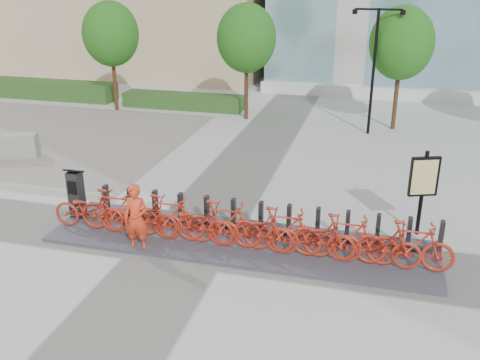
% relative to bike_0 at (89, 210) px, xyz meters
% --- Properties ---
extents(ground, '(120.00, 120.00, 0.00)m').
position_rel_bike_0_xyz_m(ground, '(2.60, 0.05, -0.60)').
color(ground, '#B5B5B5').
extents(gravel_patch, '(14.00, 14.00, 0.00)m').
position_rel_bike_0_xyz_m(gravel_patch, '(-7.40, 7.05, -0.59)').
color(gravel_patch, slate).
rests_on(gravel_patch, ground).
extents(hedge_a, '(10.00, 1.40, 0.90)m').
position_rel_bike_0_xyz_m(hedge_a, '(-11.40, 13.55, -0.15)').
color(hedge_a, '#193E17').
rests_on(hedge_a, ground).
extents(hedge_b, '(6.00, 1.20, 0.70)m').
position_rel_bike_0_xyz_m(hedge_b, '(-2.40, 13.25, -0.25)').
color(hedge_b, '#193E17').
rests_on(hedge_b, ground).
extents(tree_0, '(2.60, 2.60, 5.10)m').
position_rel_bike_0_xyz_m(tree_0, '(-5.40, 12.05, 2.99)').
color(tree_0, '#53301C').
rests_on(tree_0, ground).
extents(tree_1, '(2.60, 2.60, 5.10)m').
position_rel_bike_0_xyz_m(tree_1, '(1.10, 12.05, 2.99)').
color(tree_1, '#53301C').
rests_on(tree_1, ground).
extents(tree_2, '(2.60, 2.60, 5.10)m').
position_rel_bike_0_xyz_m(tree_2, '(7.60, 12.05, 2.99)').
color(tree_2, '#53301C').
rests_on(tree_2, ground).
extents(streetlamp, '(2.00, 0.20, 5.00)m').
position_rel_bike_0_xyz_m(streetlamp, '(6.60, 11.05, 2.54)').
color(streetlamp, black).
rests_on(streetlamp, ground).
extents(dock_pad, '(9.60, 2.40, 0.08)m').
position_rel_bike_0_xyz_m(dock_pad, '(3.90, 0.35, -0.56)').
color(dock_pad, '#40404B').
rests_on(dock_pad, ground).
extents(dock_rail_posts, '(8.74, 0.50, 0.85)m').
position_rel_bike_0_xyz_m(dock_rail_posts, '(4.32, 0.82, -0.09)').
color(dock_rail_posts, black).
rests_on(dock_rail_posts, dock_pad).
extents(bike_0, '(1.97, 0.69, 1.03)m').
position_rel_bike_0_xyz_m(bike_0, '(0.00, 0.00, 0.00)').
color(bike_0, '#A32616').
rests_on(bike_0, dock_pad).
extents(bike_1, '(1.91, 0.54, 1.15)m').
position_rel_bike_0_xyz_m(bike_1, '(0.72, 0.00, 0.06)').
color(bike_1, '#A32616').
rests_on(bike_1, dock_pad).
extents(bike_2, '(1.97, 0.69, 1.03)m').
position_rel_bike_0_xyz_m(bike_2, '(1.44, 0.00, 0.00)').
color(bike_2, '#A32616').
rests_on(bike_2, dock_pad).
extents(bike_3, '(1.91, 0.54, 1.15)m').
position_rel_bike_0_xyz_m(bike_3, '(2.16, 0.00, 0.06)').
color(bike_3, '#A32616').
rests_on(bike_3, dock_pad).
extents(bike_4, '(1.97, 0.69, 1.03)m').
position_rel_bike_0_xyz_m(bike_4, '(2.88, 0.00, 0.00)').
color(bike_4, '#A32616').
rests_on(bike_4, dock_pad).
extents(bike_5, '(1.91, 0.54, 1.15)m').
position_rel_bike_0_xyz_m(bike_5, '(3.60, 0.00, 0.06)').
color(bike_5, '#A32616').
rests_on(bike_5, dock_pad).
extents(bike_6, '(1.97, 0.69, 1.03)m').
position_rel_bike_0_xyz_m(bike_6, '(4.32, 0.00, 0.00)').
color(bike_6, '#A32616').
rests_on(bike_6, dock_pad).
extents(bike_7, '(1.91, 0.54, 1.15)m').
position_rel_bike_0_xyz_m(bike_7, '(5.04, 0.00, 0.06)').
color(bike_7, '#A32616').
rests_on(bike_7, dock_pad).
extents(bike_8, '(1.97, 0.69, 1.03)m').
position_rel_bike_0_xyz_m(bike_8, '(5.76, 0.00, 0.00)').
color(bike_8, '#A32616').
rests_on(bike_8, dock_pad).
extents(bike_9, '(1.91, 0.54, 1.15)m').
position_rel_bike_0_xyz_m(bike_9, '(6.48, 0.00, 0.06)').
color(bike_9, '#A32616').
rests_on(bike_9, dock_pad).
extents(bike_10, '(1.97, 0.69, 1.03)m').
position_rel_bike_0_xyz_m(bike_10, '(7.20, 0.00, 0.00)').
color(bike_10, '#A32616').
rests_on(bike_10, dock_pad).
extents(bike_11, '(1.91, 0.54, 1.15)m').
position_rel_bike_0_xyz_m(bike_11, '(7.92, 0.00, 0.06)').
color(bike_11, '#A32616').
rests_on(bike_11, dock_pad).
extents(kiosk, '(0.44, 0.37, 1.40)m').
position_rel_bike_0_xyz_m(kiosk, '(-0.70, 0.58, 0.15)').
color(kiosk, black).
rests_on(kiosk, dock_pad).
extents(worker_red, '(0.64, 0.44, 1.69)m').
position_rel_bike_0_xyz_m(worker_red, '(1.63, -0.63, 0.25)').
color(worker_red, red).
rests_on(worker_red, ground).
extents(jersey_barrier, '(2.28, 1.34, 0.85)m').
position_rel_bike_0_xyz_m(jersey_barrier, '(-5.94, 4.53, -0.17)').
color(jersey_barrier, gray).
rests_on(jersey_barrier, ground).
extents(map_sign, '(0.72, 0.36, 2.25)m').
position_rel_bike_0_xyz_m(map_sign, '(8.20, 2.00, 0.89)').
color(map_sign, black).
rests_on(map_sign, ground).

